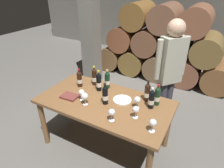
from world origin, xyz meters
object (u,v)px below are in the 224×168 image
at_px(wine_bottle_4, 107,80).
at_px(wine_glass_1, 82,93).
at_px(dining_table, 105,107).
at_px(serving_plate, 122,100).
at_px(wine_glass_2, 85,96).
at_px(wine_glass_3, 153,123).
at_px(tasting_notebook, 70,96).
at_px(wine_bottle_0, 99,82).
at_px(wine_bottle_7, 151,99).
at_px(wine_bottle_6, 79,79).
at_px(wine_bottle_2, 105,95).
at_px(wine_bottle_5, 157,96).
at_px(wine_glass_0, 112,113).
at_px(wine_bottle_1, 94,77).
at_px(wine_glass_5, 137,100).
at_px(wine_glass_4, 136,110).
at_px(sommelier_presenting, 170,69).
at_px(wine_bottle_3, 147,92).

relative_size(wine_bottle_4, wine_glass_1, 1.84).
distance_m(dining_table, serving_plate, 0.25).
xyz_separation_m(wine_glass_2, serving_plate, (0.36, 0.30, -0.11)).
bearing_deg(wine_glass_3, tasting_notebook, 175.58).
distance_m(wine_bottle_0, wine_bottle_7, 0.77).
distance_m(wine_bottle_7, serving_plate, 0.39).
bearing_deg(wine_bottle_4, wine_bottle_6, -156.58).
relative_size(wine_bottle_0, wine_bottle_2, 1.06).
xyz_separation_m(wine_bottle_5, wine_glass_3, (0.11, -0.49, -0.02)).
relative_size(wine_bottle_4, wine_glass_3, 1.84).
height_order(wine_bottle_2, tasting_notebook, wine_bottle_2).
distance_m(dining_table, wine_glass_0, 0.45).
bearing_deg(wine_bottle_1, wine_glass_2, -69.50).
xyz_separation_m(wine_bottle_6, wine_glass_5, (0.93, -0.09, -0.01)).
distance_m(wine_bottle_0, wine_glass_5, 0.64).
relative_size(wine_bottle_6, wine_glass_0, 1.80).
height_order(wine_bottle_1, tasting_notebook, wine_bottle_1).
bearing_deg(tasting_notebook, wine_glass_1, 6.68).
distance_m(wine_glass_4, wine_glass_5, 0.19).
relative_size(wine_bottle_0, wine_bottle_7, 1.10).
bearing_deg(sommelier_presenting, wine_glass_3, -83.74).
height_order(wine_bottle_5, wine_glass_0, wine_bottle_5).
xyz_separation_m(dining_table, wine_bottle_1, (-0.35, 0.30, 0.22)).
xyz_separation_m(dining_table, wine_bottle_7, (0.57, 0.15, 0.21)).
relative_size(serving_plate, sommelier_presenting, 0.14).
bearing_deg(wine_bottle_4, wine_glass_3, -33.12).
xyz_separation_m(wine_bottle_4, wine_glass_5, (0.56, -0.25, -0.01)).
height_order(wine_bottle_5, wine_bottle_6, wine_bottle_5).
bearing_deg(dining_table, wine_glass_5, 8.43).
xyz_separation_m(wine_bottle_4, wine_bottle_5, (0.75, -0.07, 0.00)).
xyz_separation_m(dining_table, wine_bottle_4, (-0.14, 0.32, 0.21)).
bearing_deg(wine_glass_3, wine_bottle_0, 154.66).
bearing_deg(wine_glass_3, dining_table, 161.25).
distance_m(wine_bottle_0, wine_bottle_5, 0.81).
distance_m(dining_table, wine_bottle_2, 0.22).
relative_size(wine_bottle_7, wine_glass_3, 1.81).
height_order(wine_bottle_0, wine_bottle_6, wine_bottle_0).
bearing_deg(wine_glass_4, tasting_notebook, -177.98).
relative_size(wine_bottle_1, wine_glass_0, 1.94).
bearing_deg(wine_glass_4, wine_glass_1, -179.90).
xyz_separation_m(wine_bottle_6, serving_plate, (0.70, -0.04, -0.11)).
bearing_deg(wine_bottle_3, tasting_notebook, -155.08).
height_order(wine_glass_4, serving_plate, wine_glass_4).
bearing_deg(dining_table, wine_glass_0, -47.26).
xyz_separation_m(wine_glass_2, wine_glass_3, (0.88, -0.06, -0.01)).
bearing_deg(wine_glass_4, wine_bottle_1, 153.04).
relative_size(wine_bottle_0, tasting_notebook, 1.38).
bearing_deg(wine_bottle_4, tasting_notebook, -122.90).
bearing_deg(wine_glass_4, wine_bottle_2, 169.91).
relative_size(wine_bottle_6, sommelier_presenting, 0.16).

